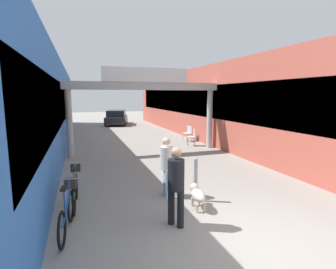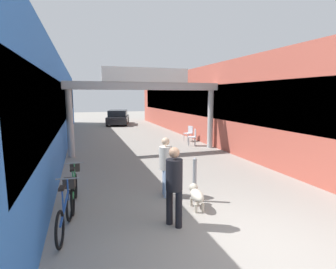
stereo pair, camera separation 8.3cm
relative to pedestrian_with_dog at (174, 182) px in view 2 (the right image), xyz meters
name	(u,v)px [view 2 (the right image)]	position (x,y,z in m)	size (l,w,h in m)	color
ground_plane	(257,247)	(1.14, -1.19, -0.94)	(80.00, 80.00, 0.00)	gray
storefront_left	(34,106)	(-3.95, 9.81, 1.19)	(3.00, 26.00, 4.25)	blue
storefront_right	(216,104)	(6.23, 9.81, 1.19)	(3.00, 26.00, 4.25)	#B25142
arcade_sign_gateway	(146,93)	(1.14, 7.11, 1.81)	(7.40, 0.47, 3.90)	#B2B2B2
pedestrian_with_dog	(174,182)	(0.00, 0.00, 0.00)	(0.47, 0.47, 1.65)	black
pedestrian_companion	(166,163)	(0.33, 1.59, -0.04)	(0.39, 0.40, 1.58)	#A5BFE0
dog_on_leash	(196,195)	(0.79, 0.64, -0.61)	(0.35, 0.74, 0.53)	beige
bicycle_blue_nearest	(66,209)	(-2.10, 0.50, -0.50)	(0.46, 1.68, 0.98)	black
bicycle_green_second	(74,187)	(-1.97, 1.79, -0.50)	(0.46, 1.69, 0.98)	black
bollard_post_metal	(195,179)	(0.92, 1.05, -0.37)	(0.10, 0.10, 1.13)	gray
cafe_chair_aluminium_nearer	(193,136)	(3.87, 7.83, -0.40)	(0.50, 0.50, 0.89)	gray
cafe_chair_aluminium_farther	(189,132)	(4.21, 9.22, -0.40)	(0.50, 0.50, 0.89)	gray
parked_car_black	(118,118)	(1.43, 19.39, -0.30)	(2.60, 4.29, 1.33)	black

